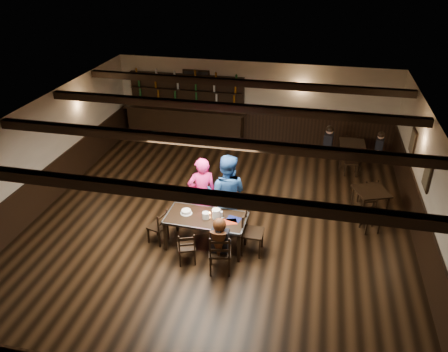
% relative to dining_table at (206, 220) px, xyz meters
% --- Properties ---
extents(ground, '(10.00, 10.00, 0.00)m').
position_rel_dining_table_xyz_m(ground, '(0.09, 0.86, -0.68)').
color(ground, black).
rests_on(ground, ground).
extents(room_shell, '(9.02, 10.02, 2.71)m').
position_rel_dining_table_xyz_m(room_shell, '(0.10, 0.90, 1.06)').
color(room_shell, beige).
rests_on(room_shell, ground).
extents(dining_table, '(1.78, 0.93, 0.75)m').
position_rel_dining_table_xyz_m(dining_table, '(0.00, 0.00, 0.00)').
color(dining_table, black).
rests_on(dining_table, ground).
extents(chair_near_left, '(0.46, 0.46, 0.78)m').
position_rel_dining_table_xyz_m(chair_near_left, '(-0.24, -0.70, -0.23)').
color(chair_near_left, black).
rests_on(chair_near_left, ground).
extents(chair_near_right, '(0.51, 0.50, 0.94)m').
position_rel_dining_table_xyz_m(chair_near_right, '(0.50, -0.84, -0.13)').
color(chair_near_right, black).
rests_on(chair_near_right, ground).
extents(chair_end_left, '(0.45, 0.46, 0.81)m').
position_rel_dining_table_xyz_m(chair_end_left, '(-1.03, -0.11, -0.21)').
color(chair_end_left, black).
rests_on(chair_end_left, ground).
extents(chair_end_right, '(0.45, 0.47, 1.01)m').
position_rel_dining_table_xyz_m(chair_end_right, '(0.94, -0.00, -0.09)').
color(chair_end_right, black).
rests_on(chair_end_right, ground).
extents(chair_far_pushed, '(0.50, 0.50, 0.77)m').
position_rel_dining_table_xyz_m(chair_far_pushed, '(-0.87, 1.14, -0.23)').
color(chair_far_pushed, black).
rests_on(chair_far_pushed, ground).
extents(woman_pink, '(0.78, 0.67, 1.80)m').
position_rel_dining_table_xyz_m(woman_pink, '(-0.27, 0.69, 0.22)').
color(woman_pink, '#FF308A').
rests_on(woman_pink, ground).
extents(man_blue, '(0.95, 0.75, 1.93)m').
position_rel_dining_table_xyz_m(man_blue, '(0.30, 0.69, 0.28)').
color(man_blue, navy).
rests_on(man_blue, ground).
extents(seated_person, '(0.35, 0.53, 0.86)m').
position_rel_dining_table_xyz_m(seated_person, '(0.48, -0.78, 0.17)').
color(seated_person, black).
rests_on(seated_person, ground).
extents(cake, '(0.26, 0.26, 0.08)m').
position_rel_dining_table_xyz_m(cake, '(-0.46, 0.05, 0.11)').
color(cake, white).
rests_on(cake, dining_table).
extents(plate_stack_a, '(0.15, 0.15, 0.14)m').
position_rel_dining_table_xyz_m(plate_stack_a, '(0.01, -0.04, 0.14)').
color(plate_stack_a, white).
rests_on(plate_stack_a, dining_table).
extents(plate_stack_b, '(0.18, 0.18, 0.21)m').
position_rel_dining_table_xyz_m(plate_stack_b, '(0.23, 0.02, 0.18)').
color(plate_stack_b, white).
rests_on(plate_stack_b, dining_table).
extents(tea_light, '(0.05, 0.05, 0.06)m').
position_rel_dining_table_xyz_m(tea_light, '(0.06, 0.11, 0.09)').
color(tea_light, '#A5A8AD').
rests_on(tea_light, dining_table).
extents(salt_shaker, '(0.03, 0.03, 0.08)m').
position_rel_dining_table_xyz_m(salt_shaker, '(0.37, -0.08, 0.11)').
color(salt_shaker, silver).
rests_on(salt_shaker, dining_table).
extents(pepper_shaker, '(0.04, 0.04, 0.09)m').
position_rel_dining_table_xyz_m(pepper_shaker, '(0.40, -0.08, 0.12)').
color(pepper_shaker, '#A5A8AD').
rests_on(pepper_shaker, dining_table).
extents(drink_glass, '(0.07, 0.07, 0.11)m').
position_rel_dining_table_xyz_m(drink_glass, '(0.31, 0.12, 0.12)').
color(drink_glass, silver).
rests_on(drink_glass, dining_table).
extents(menu_red, '(0.38, 0.32, 0.00)m').
position_rel_dining_table_xyz_m(menu_red, '(0.53, -0.07, 0.07)').
color(menu_red, maroon).
rests_on(menu_red, dining_table).
extents(menu_blue, '(0.34, 0.27, 0.00)m').
position_rel_dining_table_xyz_m(menu_blue, '(0.60, 0.06, 0.07)').
color(menu_blue, '#0E1347').
rests_on(menu_blue, dining_table).
extents(bar_counter, '(4.05, 0.70, 2.20)m').
position_rel_dining_table_xyz_m(bar_counter, '(-2.14, 5.58, 0.04)').
color(bar_counter, black).
rests_on(bar_counter, ground).
extents(back_table_a, '(0.95, 0.95, 0.75)m').
position_rel_dining_table_xyz_m(back_table_a, '(3.58, 1.95, -0.04)').
color(back_table_a, black).
rests_on(back_table_a, ground).
extents(back_table_b, '(0.75, 0.75, 0.75)m').
position_rel_dining_table_xyz_m(back_table_b, '(3.24, 4.75, -0.04)').
color(back_table_b, black).
rests_on(back_table_b, ground).
extents(bg_patron_left, '(0.29, 0.42, 0.82)m').
position_rel_dining_table_xyz_m(bg_patron_left, '(2.54, 4.58, 0.19)').
color(bg_patron_left, black).
rests_on(bg_patron_left, ground).
extents(bg_patron_right, '(0.27, 0.38, 0.72)m').
position_rel_dining_table_xyz_m(bg_patron_right, '(3.99, 4.68, 0.14)').
color(bg_patron_right, black).
rests_on(bg_patron_right, ground).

